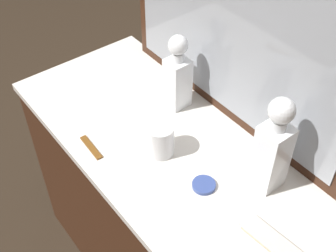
{
  "coord_description": "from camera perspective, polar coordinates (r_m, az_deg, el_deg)",
  "views": [
    {
      "loc": [
        0.78,
        -0.61,
        1.85
      ],
      "look_at": [
        0.0,
        0.0,
        0.9
      ],
      "focal_mm": 47.74,
      "sensor_mm": 36.0,
      "label": 1
    }
  ],
  "objects": [
    {
      "name": "dresser",
      "position": [
        1.75,
        -0.0,
        -11.71
      ],
      "size": [
        1.19,
        0.54,
        0.82
      ],
      "color": "#381E11",
      "rests_on": "ground_plane"
    },
    {
      "name": "dresser_mirror",
      "position": [
        1.37,
        8.43,
        11.07
      ],
      "size": [
        0.96,
        0.03,
        0.6
      ],
      "color": "#381E11",
      "rests_on": "dresser"
    },
    {
      "name": "crystal_decanter_far_left",
      "position": [
        1.5,
        1.21,
        6.08
      ],
      "size": [
        0.07,
        0.07,
        0.28
      ],
      "color": "white",
      "rests_on": "dresser"
    },
    {
      "name": "crystal_decanter_center",
      "position": [
        1.26,
        13.13,
        -3.26
      ],
      "size": [
        0.08,
        0.08,
        0.32
      ],
      "color": "white",
      "rests_on": "dresser"
    },
    {
      "name": "crystal_tumbler_left",
      "position": [
        1.37,
        -1.03,
        -1.84
      ],
      "size": [
        0.09,
        0.09,
        0.11
      ],
      "color": "white",
      "rests_on": "dresser"
    },
    {
      "name": "silver_brush_front",
      "position": [
        1.23,
        12.86,
        -13.93
      ],
      "size": [
        0.17,
        0.07,
        0.02
      ],
      "color": "#B7A88C",
      "rests_on": "dresser"
    },
    {
      "name": "porcelain_dish",
      "position": [
        1.31,
        4.6,
        -7.52
      ],
      "size": [
        0.07,
        0.07,
        0.01
      ],
      "color": "#33478C",
      "rests_on": "dresser"
    },
    {
      "name": "tortoiseshell_comb",
      "position": [
        1.43,
        -9.78,
        -2.7
      ],
      "size": [
        0.12,
        0.03,
        0.01
      ],
      "color": "brown",
      "rests_on": "dresser"
    }
  ]
}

